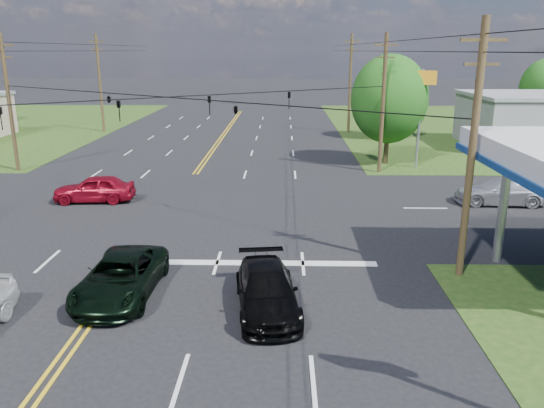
{
  "coord_description": "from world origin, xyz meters",
  "views": [
    {
      "loc": [
        6.19,
        -16.05,
        8.36
      ],
      "look_at": [
        5.7,
        6.0,
        1.95
      ],
      "focal_mm": 35.0,
      "sensor_mm": 36.0,
      "label": 1
    }
  ],
  "objects_px": {
    "pole_left_far": "(100,82)",
    "tree_right_b": "(391,95)",
    "pole_ne": "(383,102)",
    "pole_se": "(472,150)",
    "pole_right_far": "(350,82)",
    "tree_right_a": "(389,99)",
    "pickup_dkgreen": "(121,277)",
    "suv_black": "(267,291)",
    "pole_nw": "(9,102)"
  },
  "relations": [
    {
      "from": "tree_right_b",
      "to": "pickup_dkgreen",
      "type": "distance_m",
      "value": 38.69
    },
    {
      "from": "pole_se",
      "to": "tree_right_b",
      "type": "relative_size",
      "value": 1.34
    },
    {
      "from": "suv_black",
      "to": "pole_ne",
      "type": "bearing_deg",
      "value": 63.43
    },
    {
      "from": "suv_black",
      "to": "pole_se",
      "type": "bearing_deg",
      "value": 14.88
    },
    {
      "from": "pole_se",
      "to": "pole_right_far",
      "type": "height_order",
      "value": "pole_right_far"
    },
    {
      "from": "pole_right_far",
      "to": "tree_right_b",
      "type": "distance_m",
      "value": 5.4
    },
    {
      "from": "pole_ne",
      "to": "tree_right_a",
      "type": "distance_m",
      "value": 3.16
    },
    {
      "from": "suv_black",
      "to": "tree_right_a",
      "type": "bearing_deg",
      "value": 63.53
    },
    {
      "from": "pole_left_far",
      "to": "tree_right_b",
      "type": "bearing_deg",
      "value": -7.72
    },
    {
      "from": "pole_se",
      "to": "suv_black",
      "type": "relative_size",
      "value": 1.99
    },
    {
      "from": "pole_right_far",
      "to": "pickup_dkgreen",
      "type": "bearing_deg",
      "value": -107.75
    },
    {
      "from": "pole_se",
      "to": "pole_ne",
      "type": "distance_m",
      "value": 18.0
    },
    {
      "from": "pole_nw",
      "to": "tree_right_b",
      "type": "distance_m",
      "value": 33.1
    },
    {
      "from": "pole_nw",
      "to": "pole_ne",
      "type": "distance_m",
      "value": 26.0
    },
    {
      "from": "pole_left_far",
      "to": "pole_right_far",
      "type": "distance_m",
      "value": 26.0
    },
    {
      "from": "tree_right_b",
      "to": "pole_left_far",
      "type": "bearing_deg",
      "value": 172.28
    },
    {
      "from": "pole_se",
      "to": "pole_nw",
      "type": "relative_size",
      "value": 1.0
    },
    {
      "from": "pole_right_far",
      "to": "pickup_dkgreen",
      "type": "height_order",
      "value": "pole_right_far"
    },
    {
      "from": "pole_ne",
      "to": "suv_black",
      "type": "height_order",
      "value": "pole_ne"
    },
    {
      "from": "pole_left_far",
      "to": "pole_se",
      "type": "bearing_deg",
      "value": -54.9
    },
    {
      "from": "pole_ne",
      "to": "pickup_dkgreen",
      "type": "distance_m",
      "value": 24.0
    },
    {
      "from": "tree_right_a",
      "to": "pickup_dkgreen",
      "type": "xyz_separation_m",
      "value": [
        -13.5,
        -23.05,
        -4.15
      ]
    },
    {
      "from": "pole_nw",
      "to": "pole_right_far",
      "type": "xyz_separation_m",
      "value": [
        26.0,
        19.0,
        0.25
      ]
    },
    {
      "from": "pole_left_far",
      "to": "tree_right_b",
      "type": "relative_size",
      "value": 1.41
    },
    {
      "from": "tree_right_a",
      "to": "suv_black",
      "type": "relative_size",
      "value": 1.71
    },
    {
      "from": "pole_se",
      "to": "pole_nw",
      "type": "bearing_deg",
      "value": 145.3
    },
    {
      "from": "pole_left_far",
      "to": "tree_right_b",
      "type": "distance_m",
      "value": 29.79
    },
    {
      "from": "pole_left_far",
      "to": "suv_black",
      "type": "bearing_deg",
      "value": -64.99
    },
    {
      "from": "tree_right_a",
      "to": "tree_right_b",
      "type": "height_order",
      "value": "tree_right_a"
    },
    {
      "from": "pole_nw",
      "to": "pickup_dkgreen",
      "type": "bearing_deg",
      "value": -56.05
    },
    {
      "from": "pole_left_far",
      "to": "suv_black",
      "type": "relative_size",
      "value": 2.09
    },
    {
      "from": "pole_left_far",
      "to": "pickup_dkgreen",
      "type": "relative_size",
      "value": 1.94
    },
    {
      "from": "pole_right_far",
      "to": "pole_left_far",
      "type": "bearing_deg",
      "value": 180.0
    },
    {
      "from": "pickup_dkgreen",
      "to": "pole_right_far",
      "type": "bearing_deg",
      "value": 73.72
    },
    {
      "from": "suv_black",
      "to": "pole_left_far",
      "type": "bearing_deg",
      "value": 107.71
    },
    {
      "from": "tree_right_a",
      "to": "pickup_dkgreen",
      "type": "height_order",
      "value": "tree_right_a"
    },
    {
      "from": "pole_se",
      "to": "pickup_dkgreen",
      "type": "bearing_deg",
      "value": -170.67
    },
    {
      "from": "pickup_dkgreen",
      "to": "pole_nw",
      "type": "bearing_deg",
      "value": 125.42
    },
    {
      "from": "pole_nw",
      "to": "pole_right_far",
      "type": "bearing_deg",
      "value": 36.16
    },
    {
      "from": "pole_se",
      "to": "pole_left_far",
      "type": "distance_m",
      "value": 45.22
    },
    {
      "from": "pole_ne",
      "to": "pole_se",
      "type": "bearing_deg",
      "value": -90.0
    },
    {
      "from": "pole_se",
      "to": "pole_right_far",
      "type": "xyz_separation_m",
      "value": [
        0.0,
        37.0,
        0.25
      ]
    },
    {
      "from": "pole_left_far",
      "to": "pickup_dkgreen",
      "type": "distance_m",
      "value": 41.56
    },
    {
      "from": "pole_right_far",
      "to": "tree_right_a",
      "type": "distance_m",
      "value": 16.03
    },
    {
      "from": "pole_ne",
      "to": "pole_right_far",
      "type": "bearing_deg",
      "value": 90.0
    },
    {
      "from": "pole_se",
      "to": "pole_ne",
      "type": "height_order",
      "value": "same"
    },
    {
      "from": "pole_ne",
      "to": "tree_right_a",
      "type": "height_order",
      "value": "pole_ne"
    },
    {
      "from": "suv_black",
      "to": "pole_right_far",
      "type": "bearing_deg",
      "value": 72.3
    },
    {
      "from": "pole_se",
      "to": "tree_right_b",
      "type": "xyz_separation_m",
      "value": [
        3.5,
        33.0,
        -0.7
      ]
    },
    {
      "from": "pole_right_far",
      "to": "tree_right_b",
      "type": "xyz_separation_m",
      "value": [
        3.5,
        -4.0,
        -0.95
      ]
    }
  ]
}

